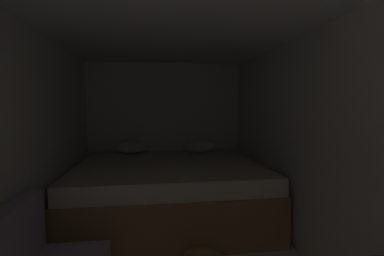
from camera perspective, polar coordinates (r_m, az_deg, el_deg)
wall_back at (r=4.47m, az=-5.45°, el=-0.32°), size 2.44×0.05×2.05m
wall_left at (r=2.32m, az=-33.30°, el=-5.58°), size 0.05×4.71×2.05m
wall_right at (r=2.53m, az=25.77°, el=-4.51°), size 0.05×4.71×2.05m
ceiling_slab at (r=2.18m, az=-2.46°, el=22.44°), size 2.44×4.71×0.05m
bed at (r=3.60m, az=-4.59°, el=-12.34°), size 2.22×1.88×0.88m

